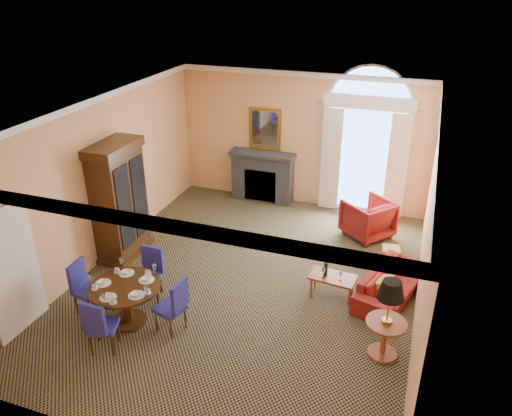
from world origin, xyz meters
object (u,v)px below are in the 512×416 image
(armchair, at_px, (368,218))
(coffee_table, at_px, (332,277))
(armoire, at_px, (119,203))
(dining_table, at_px, (126,295))
(sofa, at_px, (391,284))
(side_table, at_px, (388,309))

(armchair, bearing_deg, coffee_table, 32.98)
(armoire, height_order, dining_table, armoire)
(armchair, bearing_deg, sofa, 58.13)
(dining_table, relative_size, side_table, 0.89)
(coffee_table, relative_size, side_table, 0.65)
(armchair, distance_m, coffee_table, 2.46)
(armoire, bearing_deg, side_table, -13.55)
(sofa, height_order, coffee_table, coffee_table)
(armoire, xyz_separation_m, sofa, (5.27, 0.26, -0.87))
(coffee_table, bearing_deg, armchair, 89.40)
(sofa, bearing_deg, dining_table, 134.79)
(dining_table, bearing_deg, sofa, 28.44)
(dining_table, bearing_deg, armchair, 52.58)
(side_table, bearing_deg, armchair, 101.81)
(armoire, xyz_separation_m, armchair, (4.56, 2.38, -0.72))
(armoire, distance_m, side_table, 5.48)
(dining_table, height_order, armchair, dining_table)
(dining_table, height_order, coffee_table, dining_table)
(dining_table, distance_m, coffee_table, 3.51)
(armchair, height_order, coffee_table, armchair)
(side_table, bearing_deg, coffee_table, 130.65)
(dining_table, bearing_deg, armoire, 124.12)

